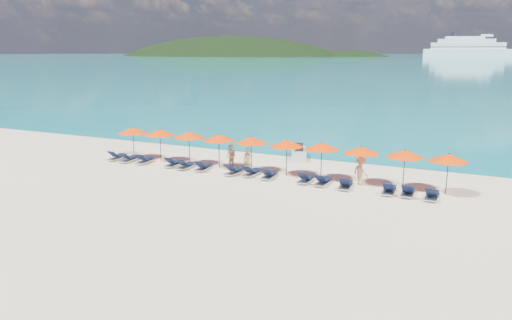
% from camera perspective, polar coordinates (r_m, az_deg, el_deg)
% --- Properties ---
extents(ground, '(1400.00, 1400.00, 0.00)m').
position_cam_1_polar(ground, '(27.40, -2.75, -3.67)').
color(ground, beige).
extents(sea, '(1600.00, 1300.00, 0.01)m').
position_cam_1_polar(sea, '(683.23, 25.34, 10.66)').
color(sea, '#1FA9B2').
rests_on(sea, ground).
extents(headland_main, '(374.00, 242.00, 126.50)m').
position_cam_1_polar(headland_main, '(645.68, -3.13, 8.39)').
color(headland_main, black).
rests_on(headland_main, ground).
extents(headland_small, '(162.00, 126.00, 85.50)m').
position_cam_1_polar(headland_small, '(606.84, 10.43, 8.23)').
color(headland_small, black).
rests_on(headland_small, ground).
extents(cruise_ship, '(116.79, 34.90, 32.11)m').
position_cam_1_polar(cruise_ship, '(616.30, 24.10, 11.48)').
color(cruise_ship, white).
rests_on(cruise_ship, ground).
extents(jetski, '(1.97, 2.94, 0.98)m').
position_cam_1_polar(jetski, '(35.84, 4.91, 0.82)').
color(jetski, silver).
rests_on(jetski, ground).
extents(beachgoer_a, '(0.58, 0.40, 1.54)m').
position_cam_1_polar(beachgoer_a, '(31.56, -0.99, -0.05)').
color(beachgoer_a, tan).
rests_on(beachgoer_a, ground).
extents(beachgoer_b, '(0.81, 0.58, 1.51)m').
position_cam_1_polar(beachgoer_b, '(32.97, -2.88, 0.45)').
color(beachgoer_b, tan).
rests_on(beachgoer_b, ground).
extents(beachgoer_c, '(1.17, 1.00, 1.66)m').
position_cam_1_polar(beachgoer_c, '(29.18, 11.88, -1.24)').
color(beachgoer_c, tan).
rests_on(beachgoer_c, ground).
extents(umbrella_0, '(2.10, 2.10, 2.28)m').
position_cam_1_polar(umbrella_0, '(36.63, -13.91, 3.32)').
color(umbrella_0, black).
rests_on(umbrella_0, ground).
extents(umbrella_1, '(2.10, 2.10, 2.28)m').
position_cam_1_polar(umbrella_1, '(35.34, -10.93, 3.13)').
color(umbrella_1, black).
rests_on(umbrella_1, ground).
extents(umbrella_2, '(2.10, 2.10, 2.28)m').
position_cam_1_polar(umbrella_2, '(34.00, -7.67, 2.89)').
color(umbrella_2, black).
rests_on(umbrella_2, ground).
extents(umbrella_3, '(2.10, 2.10, 2.28)m').
position_cam_1_polar(umbrella_3, '(32.67, -4.27, 2.58)').
color(umbrella_3, black).
rests_on(umbrella_3, ground).
extents(umbrella_4, '(2.10, 2.10, 2.28)m').
position_cam_1_polar(umbrella_4, '(31.70, -0.55, 2.30)').
color(umbrella_4, black).
rests_on(umbrella_4, ground).
extents(umbrella_5, '(2.10, 2.10, 2.28)m').
position_cam_1_polar(umbrella_5, '(30.62, 3.51, 1.92)').
color(umbrella_5, black).
rests_on(umbrella_5, ground).
extents(umbrella_6, '(2.10, 2.10, 2.28)m').
position_cam_1_polar(umbrella_6, '(29.93, 7.52, 1.59)').
color(umbrella_6, black).
rests_on(umbrella_6, ground).
extents(umbrella_7, '(2.10, 2.10, 2.28)m').
position_cam_1_polar(umbrella_7, '(29.18, 11.97, 1.15)').
color(umbrella_7, black).
rests_on(umbrella_7, ground).
extents(umbrella_8, '(2.10, 2.10, 2.28)m').
position_cam_1_polar(umbrella_8, '(28.74, 16.66, 0.72)').
color(umbrella_8, black).
rests_on(umbrella_8, ground).
extents(umbrella_9, '(2.10, 2.10, 2.28)m').
position_cam_1_polar(umbrella_9, '(28.37, 21.15, 0.25)').
color(umbrella_9, black).
rests_on(umbrella_9, ground).
extents(lounger_0, '(0.74, 1.74, 0.66)m').
position_cam_1_polar(lounger_0, '(36.62, -15.54, 0.39)').
color(lounger_0, silver).
rests_on(lounger_0, ground).
extents(lounger_1, '(0.71, 1.73, 0.66)m').
position_cam_1_polar(lounger_1, '(35.74, -14.28, 0.17)').
color(lounger_1, silver).
rests_on(lounger_1, ground).
extents(lounger_2, '(0.78, 1.75, 0.66)m').
position_cam_1_polar(lounger_2, '(35.03, -12.55, 0.01)').
color(lounger_2, silver).
rests_on(lounger_2, ground).
extents(lounger_3, '(0.74, 1.74, 0.66)m').
position_cam_1_polar(lounger_3, '(33.70, -9.38, -0.34)').
color(lounger_3, silver).
rests_on(lounger_3, ground).
extents(lounger_4, '(0.70, 1.73, 0.66)m').
position_cam_1_polar(lounger_4, '(32.93, -7.99, -0.59)').
color(lounger_4, silver).
rests_on(lounger_4, ground).
extents(lounger_5, '(0.79, 1.75, 0.66)m').
position_cam_1_polar(lounger_5, '(32.34, -6.03, -0.78)').
color(lounger_5, silver).
rests_on(lounger_5, ground).
extents(lounger_6, '(0.75, 1.74, 0.66)m').
position_cam_1_polar(lounger_6, '(31.14, -2.47, -1.24)').
color(lounger_6, silver).
rests_on(lounger_6, ground).
extents(lounger_7, '(0.68, 1.72, 0.66)m').
position_cam_1_polar(lounger_7, '(30.79, -0.49, -1.39)').
color(lounger_7, silver).
rests_on(lounger_7, ground).
extents(lounger_8, '(0.73, 1.74, 0.66)m').
position_cam_1_polar(lounger_8, '(30.16, 1.54, -1.69)').
color(lounger_8, silver).
rests_on(lounger_8, ground).
extents(lounger_9, '(0.64, 1.71, 0.66)m').
position_cam_1_polar(lounger_9, '(29.39, 5.75, -2.13)').
color(lounger_9, silver).
rests_on(lounger_9, ground).
extents(lounger_10, '(0.71, 1.73, 0.66)m').
position_cam_1_polar(lounger_10, '(28.97, 7.68, -2.39)').
color(lounger_10, silver).
rests_on(lounger_10, ground).
extents(lounger_11, '(0.78, 1.75, 0.66)m').
position_cam_1_polar(lounger_11, '(28.43, 10.22, -2.77)').
color(lounger_11, silver).
rests_on(lounger_11, ground).
extents(lounger_12, '(0.71, 1.73, 0.66)m').
position_cam_1_polar(lounger_12, '(27.93, 14.98, -3.28)').
color(lounger_12, silver).
rests_on(lounger_12, ground).
extents(lounger_13, '(0.70, 1.73, 0.66)m').
position_cam_1_polar(lounger_13, '(27.82, 16.99, -3.46)').
color(lounger_13, silver).
rests_on(lounger_13, ground).
extents(lounger_14, '(0.64, 1.71, 0.66)m').
position_cam_1_polar(lounger_14, '(27.57, 19.47, -3.78)').
color(lounger_14, silver).
rests_on(lounger_14, ground).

